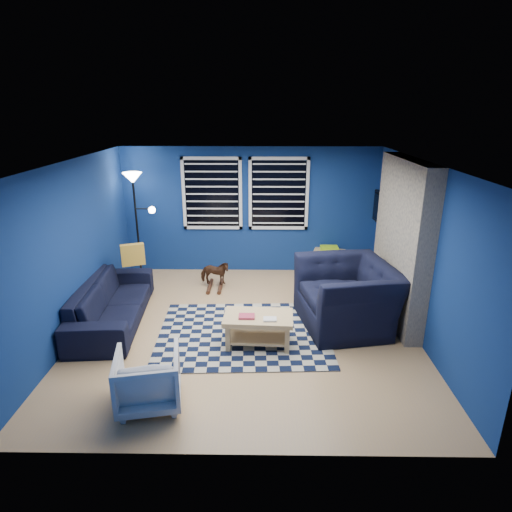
{
  "coord_description": "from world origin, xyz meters",
  "views": [
    {
      "loc": [
        0.23,
        -5.79,
        3.21
      ],
      "look_at": [
        0.14,
        0.3,
        1.08
      ],
      "focal_mm": 30.0,
      "sensor_mm": 36.0,
      "label": 1
    }
  ],
  "objects": [
    {
      "name": "armchair_big",
      "position": [
        1.53,
        0.18,
        0.49
      ],
      "size": [
        1.72,
        1.57,
        0.98
      ],
      "primitive_type": "imported",
      "rotation": [
        0.0,
        0.0,
        -1.39
      ],
      "color": "black",
      "rests_on": "floor"
    },
    {
      "name": "ceiling",
      "position": [
        0.0,
        0.0,
        2.5
      ],
      "size": [
        5.0,
        5.0,
        0.0
      ],
      "primitive_type": "plane",
      "rotation": [
        3.14,
        0.0,
        0.0
      ],
      "color": "white",
      "rests_on": "wall_back"
    },
    {
      "name": "wall_left",
      "position": [
        -2.5,
        0.0,
        1.25
      ],
      "size": [
        0.0,
        5.0,
        5.0
      ],
      "primitive_type": "plane",
      "rotation": [
        1.57,
        0.0,
        1.57
      ],
      "color": "navy",
      "rests_on": "floor"
    },
    {
      "name": "fireplace",
      "position": [
        2.36,
        0.5,
        1.2
      ],
      "size": [
        0.65,
        2.0,
        2.5
      ],
      "color": "gray",
      "rests_on": "floor"
    },
    {
      "name": "wall_right",
      "position": [
        2.5,
        0.0,
        1.25
      ],
      "size": [
        0.0,
        5.0,
        5.0
      ],
      "primitive_type": "plane",
      "rotation": [
        1.57,
        0.0,
        -1.57
      ],
      "color": "navy",
      "rests_on": "floor"
    },
    {
      "name": "rug",
      "position": [
        -0.04,
        -0.15,
        0.01
      ],
      "size": [
        2.58,
        2.1,
        0.02
      ],
      "primitive_type": "cube",
      "rotation": [
        0.0,
        0.0,
        0.04
      ],
      "color": "black",
      "rests_on": "floor"
    },
    {
      "name": "throw_pillow",
      "position": [
        -1.95,
        0.99,
        0.85
      ],
      "size": [
        0.4,
        0.25,
        0.37
      ],
      "primitive_type": "cube",
      "rotation": [
        0.0,
        0.0,
        0.38
      ],
      "color": "gold",
      "rests_on": "sofa"
    },
    {
      "name": "cabinet",
      "position": [
        1.56,
        2.25,
        0.26
      ],
      "size": [
        0.69,
        0.54,
        0.59
      ],
      "rotation": [
        0.0,
        0.0,
        -0.26
      ],
      "color": "tan",
      "rests_on": "floor"
    },
    {
      "name": "armchair_bent",
      "position": [
        -1.04,
        -1.74,
        0.33
      ],
      "size": [
        0.82,
        0.83,
        0.65
      ],
      "primitive_type": "imported",
      "rotation": [
        0.0,
        0.0,
        3.33
      ],
      "color": "gray",
      "rests_on": "floor"
    },
    {
      "name": "floor_lamp",
      "position": [
        -2.13,
        2.03,
        1.7
      ],
      "size": [
        0.56,
        0.35,
        2.07
      ],
      "color": "black",
      "rests_on": "floor"
    },
    {
      "name": "floor",
      "position": [
        0.0,
        0.0,
        0.0
      ],
      "size": [
        5.0,
        5.0,
        0.0
      ],
      "primitive_type": "plane",
      "color": "tan",
      "rests_on": "ground"
    },
    {
      "name": "window_right",
      "position": [
        0.55,
        2.46,
        1.6
      ],
      "size": [
        1.17,
        0.06,
        1.42
      ],
      "color": "black",
      "rests_on": "wall_back"
    },
    {
      "name": "tv",
      "position": [
        2.45,
        2.0,
        1.4
      ],
      "size": [
        0.07,
        1.0,
        0.58
      ],
      "color": "black",
      "rests_on": "wall_right"
    },
    {
      "name": "window_left",
      "position": [
        -0.75,
        2.46,
        1.6
      ],
      "size": [
        1.17,
        0.06,
        1.42
      ],
      "color": "black",
      "rests_on": "wall_back"
    },
    {
      "name": "coffee_table",
      "position": [
        0.18,
        -0.45,
        0.33
      ],
      "size": [
        0.99,
        0.6,
        0.48
      ],
      "rotation": [
        0.0,
        0.0,
        -0.05
      ],
      "color": "tan",
      "rests_on": "rug"
    },
    {
      "name": "wall_back",
      "position": [
        0.0,
        2.5,
        1.25
      ],
      "size": [
        5.0,
        0.0,
        5.0
      ],
      "primitive_type": "plane",
      "rotation": [
        1.57,
        0.0,
        0.0
      ],
      "color": "navy",
      "rests_on": "floor"
    },
    {
      "name": "sofa",
      "position": [
        -2.1,
        0.22,
        0.33
      ],
      "size": [
        2.34,
        1.07,
        0.67
      ],
      "primitive_type": "imported",
      "rotation": [
        0.0,
        0.0,
        1.65
      ],
      "color": "black",
      "rests_on": "floor"
    },
    {
      "name": "rocking_horse",
      "position": [
        -0.64,
        1.54,
        0.3
      ],
      "size": [
        0.3,
        0.57,
        0.46
      ],
      "primitive_type": "imported",
      "rotation": [
        0.0,
        0.0,
        1.48
      ],
      "color": "#492F17",
      "rests_on": "floor"
    }
  ]
}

